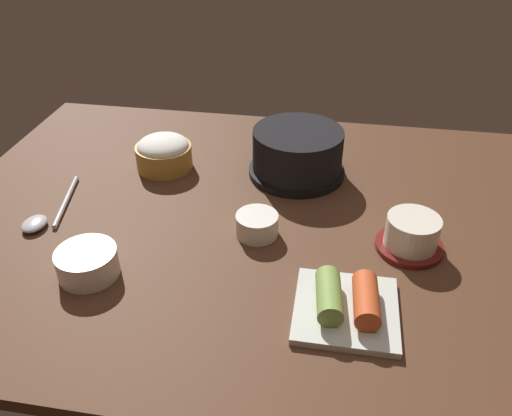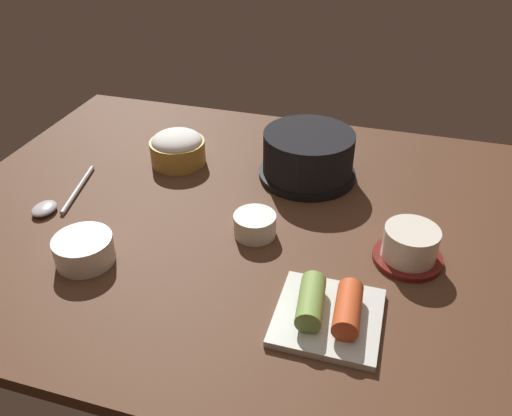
{
  "view_description": "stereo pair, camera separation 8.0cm",
  "coord_description": "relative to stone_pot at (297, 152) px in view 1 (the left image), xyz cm",
  "views": [
    {
      "loc": [
        12.99,
        -67.24,
        50.19
      ],
      "look_at": [
        2.0,
        -2.0,
        5.0
      ],
      "focal_mm": 36.5,
      "sensor_mm": 36.0,
      "label": 1
    },
    {
      "loc": [
        20.78,
        -65.44,
        50.19
      ],
      "look_at": [
        2.0,
        -2.0,
        5.0
      ],
      "focal_mm": 36.5,
      "sensor_mm": 36.0,
      "label": 2
    }
  ],
  "objects": [
    {
      "name": "spoon",
      "position": [
        -37.95,
        -20.97,
        -3.77
      ],
      "size": [
        5.4,
        16.91,
        1.35
      ],
      "color": "#B7B7BC",
      "rests_on": "dining_table"
    },
    {
      "name": "stone_pot",
      "position": [
        0.0,
        0.0,
        0.0
      ],
      "size": [
        17.3,
        17.3,
        8.54
      ],
      "color": "black",
      "rests_on": "dining_table"
    },
    {
      "name": "dining_table",
      "position": [
        -6.67,
        -14.53,
        -5.39
      ],
      "size": [
        100.0,
        76.0,
        2.0
      ],
      "primitive_type": "cube",
      "color": "#4C2D1C",
      "rests_on": "ground"
    },
    {
      "name": "kimchi_plate",
      "position": [
        9.72,
        -33.57,
        -2.85
      ],
      "size": [
        13.03,
        13.03,
        4.24
      ],
      "color": "silver",
      "rests_on": "dining_table"
    },
    {
      "name": "tea_cup_with_saucer",
      "position": [
        18.59,
        -18.86,
        -1.77
      ],
      "size": [
        9.9,
        9.9,
        5.39
      ],
      "color": "maroon",
      "rests_on": "dining_table"
    },
    {
      "name": "rice_bowl",
      "position": [
        -24.25,
        -1.74,
        -1.28
      ],
      "size": [
        10.2,
        10.2,
        6.2
      ],
      "color": "#B78C38",
      "rests_on": "dining_table"
    },
    {
      "name": "side_bowl_near",
      "position": [
        -25.44,
        -31.98,
        -2.3
      ],
      "size": [
        8.36,
        8.36,
        3.91
      ],
      "color": "white",
      "rests_on": "dining_table"
    },
    {
      "name": "banchan_cup_center",
      "position": [
        -4.09,
        -19.11,
        -2.53
      ],
      "size": [
        6.47,
        6.47,
        3.45
      ],
      "color": "white",
      "rests_on": "dining_table"
    }
  ]
}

